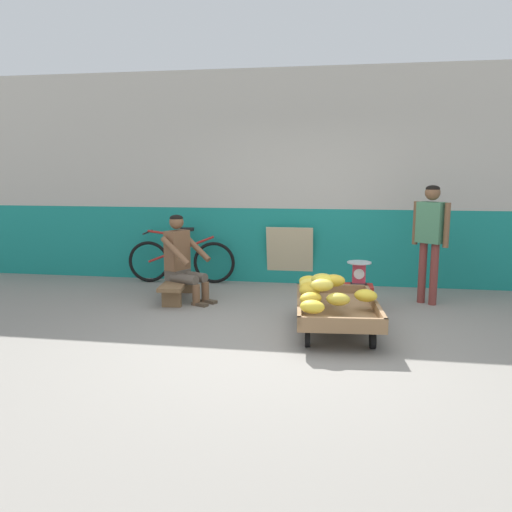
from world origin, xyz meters
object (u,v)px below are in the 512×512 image
Objects in this scene: banana_cart at (337,310)px; bicycle_near_left at (181,260)px; weighing_scale at (359,273)px; vendor_seated at (182,258)px; shopping_bag at (349,306)px; plastic_crate at (358,297)px; customer_adult at (430,231)px; low_bench at (178,285)px; sign_board at (290,256)px.

banana_cart is 3.16m from bicycle_near_left.
weighing_scale is 0.18× the size of bicycle_near_left.
vendor_seated is 4.75× the size of shopping_bag.
plastic_crate is 0.24× the size of customer_adult.
vendor_seated is at bearing 153.04° from banana_cart.
weighing_scale reaches higher than shopping_bag.
vendor_seated is at bearing -71.37° from bicycle_near_left.
customer_adult reaches higher than low_bench.
sign_board is at bearing 118.07° from shopping_bag.
plastic_crate is 1.20× the size of weighing_scale.
plastic_crate reaches higher than shopping_bag.
customer_adult is (0.89, 0.38, 0.80)m from plastic_crate.
customer_adult is at bearing 23.14° from plastic_crate.
bicycle_near_left is 2.91m from shopping_bag.
bicycle_near_left is at bearing 150.32° from shopping_bag.
customer_adult is (3.18, 0.35, 0.38)m from vendor_seated.
shopping_bag is at bearing -144.08° from customer_adult.
vendor_seated is (0.08, -0.04, 0.37)m from low_bench.
sign_board reaches higher than low_bench.
banana_cart is at bearing -104.83° from weighing_scale.
weighing_scale is at bearing 70.93° from shopping_bag.
shopping_bag is (0.86, -1.62, -0.32)m from sign_board.
shopping_bag is at bearing -61.93° from sign_board.
bicycle_near_left is at bearing 138.85° from banana_cart.
bicycle_near_left reaches higher than shopping_bag.
bicycle_near_left reaches higher than low_bench.
sign_board is (1.39, 1.19, 0.24)m from low_bench.
bicycle_near_left is at bearing -173.79° from sign_board.
weighing_scale is at bearing -1.77° from low_bench.
bicycle_near_left reaches higher than weighing_scale.
shopping_bag is at bearing 77.56° from banana_cart.
customer_adult is (1.88, -0.88, 0.51)m from sign_board.
low_bench is 3.36m from customer_adult.
banana_cart is 1.34× the size of low_bench.
banana_cart reaches higher than low_bench.
bicycle_near_left is 3.66m from customer_adult.
banana_cart is 6.26× the size of shopping_bag.
vendor_seated is 2.25m from shopping_bag.
banana_cart is 4.17× the size of plastic_crate.
plastic_crate is (2.29, -0.03, -0.42)m from vendor_seated.
sign_board is at bearing 127.91° from plastic_crate.
vendor_seated is 2.29m from weighing_scale.
shopping_bag is at bearing -109.07° from weighing_scale.
plastic_crate is 2.87m from bicycle_near_left.
sign_board reaches higher than banana_cart.
sign_board is 1.86m from shopping_bag.
vendor_seated is at bearing 179.14° from plastic_crate.
shopping_bag is (-0.12, -0.35, -0.33)m from weighing_scale.
plastic_crate is at bearing -156.86° from customer_adult.
vendor_seated reaches higher than low_bench.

